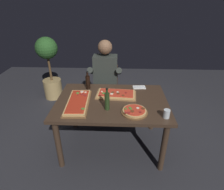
{
  "coord_description": "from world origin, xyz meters",
  "views": [
    {
      "loc": [
        0.09,
        -2.02,
        1.9
      ],
      "look_at": [
        0.0,
        0.05,
        0.79
      ],
      "focal_mm": 29.49,
      "sensor_mm": 36.0,
      "label": 1
    }
  ],
  "objects_px": {
    "pizza_rectangular_front": "(116,94)",
    "dining_table": "(112,107)",
    "diner_chair": "(106,88)",
    "tumbler_near_camera": "(166,114)",
    "wine_bottle_dark": "(88,82)",
    "oil_bottle_amber": "(107,101)",
    "pizza_round_far": "(134,111)",
    "pizza_rectangular_left": "(78,102)",
    "potted_plant_corner": "(49,66)",
    "seated_diner": "(105,77)"
  },
  "relations": [
    {
      "from": "pizza_rectangular_front",
      "to": "seated_diner",
      "type": "height_order",
      "value": "seated_diner"
    },
    {
      "from": "diner_chair",
      "to": "pizza_rectangular_front",
      "type": "bearing_deg",
      "value": -75.4
    },
    {
      "from": "dining_table",
      "to": "potted_plant_corner",
      "type": "distance_m",
      "value": 1.91
    },
    {
      "from": "pizza_rectangular_front",
      "to": "pizza_round_far",
      "type": "xyz_separation_m",
      "value": [
        0.22,
        -0.4,
        -0.0
      ]
    },
    {
      "from": "wine_bottle_dark",
      "to": "oil_bottle_amber",
      "type": "distance_m",
      "value": 0.62
    },
    {
      "from": "dining_table",
      "to": "potted_plant_corner",
      "type": "bearing_deg",
      "value": 132.86
    },
    {
      "from": "pizza_rectangular_front",
      "to": "tumbler_near_camera",
      "type": "xyz_separation_m",
      "value": [
        0.55,
        -0.48,
        0.02
      ]
    },
    {
      "from": "pizza_rectangular_left",
      "to": "oil_bottle_amber",
      "type": "relative_size",
      "value": 2.39
    },
    {
      "from": "pizza_rectangular_front",
      "to": "oil_bottle_amber",
      "type": "distance_m",
      "value": 0.37
    },
    {
      "from": "wine_bottle_dark",
      "to": "diner_chair",
      "type": "xyz_separation_m",
      "value": [
        0.21,
        0.53,
        -0.36
      ]
    },
    {
      "from": "oil_bottle_amber",
      "to": "diner_chair",
      "type": "bearing_deg",
      "value": 94.95
    },
    {
      "from": "wine_bottle_dark",
      "to": "pizza_round_far",
      "type": "bearing_deg",
      "value": -44.11
    },
    {
      "from": "pizza_rectangular_left",
      "to": "diner_chair",
      "type": "xyz_separation_m",
      "value": [
        0.27,
        0.95,
        -0.27
      ]
    },
    {
      "from": "wine_bottle_dark",
      "to": "seated_diner",
      "type": "bearing_deg",
      "value": 62.33
    },
    {
      "from": "pizza_rectangular_front",
      "to": "dining_table",
      "type": "bearing_deg",
      "value": -110.94
    },
    {
      "from": "pizza_round_far",
      "to": "diner_chair",
      "type": "xyz_separation_m",
      "value": [
        -0.4,
        1.13,
        -0.27
      ]
    },
    {
      "from": "pizza_rectangular_front",
      "to": "seated_diner",
      "type": "xyz_separation_m",
      "value": [
        -0.19,
        0.6,
        -0.02
      ]
    },
    {
      "from": "dining_table",
      "to": "pizza_rectangular_front",
      "type": "relative_size",
      "value": 2.57
    },
    {
      "from": "pizza_round_far",
      "to": "potted_plant_corner",
      "type": "height_order",
      "value": "potted_plant_corner"
    },
    {
      "from": "wine_bottle_dark",
      "to": "oil_bottle_amber",
      "type": "height_order",
      "value": "oil_bottle_amber"
    },
    {
      "from": "dining_table",
      "to": "seated_diner",
      "type": "distance_m",
      "value": 0.75
    },
    {
      "from": "pizza_rectangular_front",
      "to": "wine_bottle_dark",
      "type": "height_order",
      "value": "wine_bottle_dark"
    },
    {
      "from": "pizza_rectangular_left",
      "to": "wine_bottle_dark",
      "type": "distance_m",
      "value": 0.44
    },
    {
      "from": "oil_bottle_amber",
      "to": "seated_diner",
      "type": "relative_size",
      "value": 0.2
    },
    {
      "from": "tumbler_near_camera",
      "to": "potted_plant_corner",
      "type": "bearing_deg",
      "value": 137.45
    },
    {
      "from": "pizza_rectangular_left",
      "to": "pizza_round_far",
      "type": "height_order",
      "value": "same"
    },
    {
      "from": "pizza_rectangular_front",
      "to": "potted_plant_corner",
      "type": "xyz_separation_m",
      "value": [
        -1.35,
        1.26,
        -0.08
      ]
    },
    {
      "from": "dining_table",
      "to": "pizza_round_far",
      "type": "xyz_separation_m",
      "value": [
        0.27,
        -0.27,
        0.12
      ]
    },
    {
      "from": "dining_table",
      "to": "oil_bottle_amber",
      "type": "xyz_separation_m",
      "value": [
        -0.05,
        -0.21,
        0.21
      ]
    },
    {
      "from": "tumbler_near_camera",
      "to": "potted_plant_corner",
      "type": "distance_m",
      "value": 2.58
    },
    {
      "from": "dining_table",
      "to": "pizza_round_far",
      "type": "distance_m",
      "value": 0.4
    },
    {
      "from": "potted_plant_corner",
      "to": "pizza_round_far",
      "type": "bearing_deg",
      "value": -46.87
    },
    {
      "from": "tumbler_near_camera",
      "to": "dining_table",
      "type": "bearing_deg",
      "value": 150.09
    },
    {
      "from": "pizza_rectangular_front",
      "to": "potted_plant_corner",
      "type": "distance_m",
      "value": 1.85
    },
    {
      "from": "wine_bottle_dark",
      "to": "potted_plant_corner",
      "type": "height_order",
      "value": "potted_plant_corner"
    },
    {
      "from": "oil_bottle_amber",
      "to": "potted_plant_corner",
      "type": "xyz_separation_m",
      "value": [
        -1.25,
        1.61,
        -0.17
      ]
    },
    {
      "from": "tumbler_near_camera",
      "to": "pizza_rectangular_left",
      "type": "bearing_deg",
      "value": 166.16
    },
    {
      "from": "wine_bottle_dark",
      "to": "potted_plant_corner",
      "type": "bearing_deg",
      "value": 131.47
    },
    {
      "from": "pizza_rectangular_left",
      "to": "seated_diner",
      "type": "height_order",
      "value": "seated_diner"
    },
    {
      "from": "dining_table",
      "to": "diner_chair",
      "type": "relative_size",
      "value": 1.61
    },
    {
      "from": "pizza_round_far",
      "to": "wine_bottle_dark",
      "type": "height_order",
      "value": "wine_bottle_dark"
    },
    {
      "from": "pizza_rectangular_front",
      "to": "seated_diner",
      "type": "bearing_deg",
      "value": 107.34
    },
    {
      "from": "tumbler_near_camera",
      "to": "diner_chair",
      "type": "distance_m",
      "value": 1.44
    },
    {
      "from": "dining_table",
      "to": "oil_bottle_amber",
      "type": "height_order",
      "value": "oil_bottle_amber"
    },
    {
      "from": "pizza_rectangular_front",
      "to": "pizza_round_far",
      "type": "relative_size",
      "value": 1.83
    },
    {
      "from": "pizza_rectangular_left",
      "to": "wine_bottle_dark",
      "type": "height_order",
      "value": "wine_bottle_dark"
    },
    {
      "from": "pizza_round_far",
      "to": "diner_chair",
      "type": "height_order",
      "value": "diner_chair"
    },
    {
      "from": "oil_bottle_amber",
      "to": "tumbler_near_camera",
      "type": "height_order",
      "value": "oil_bottle_amber"
    },
    {
      "from": "pizza_round_far",
      "to": "seated_diner",
      "type": "distance_m",
      "value": 1.08
    },
    {
      "from": "tumbler_near_camera",
      "to": "seated_diner",
      "type": "relative_size",
      "value": 0.07
    }
  ]
}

